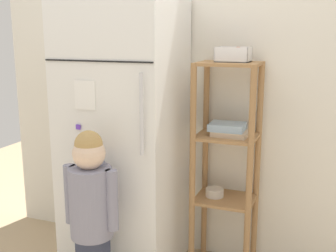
{
  "coord_description": "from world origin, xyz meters",
  "views": [
    {
      "loc": [
        0.89,
        -2.22,
        1.46
      ],
      "look_at": [
        0.04,
        0.02,
        0.93
      ],
      "focal_mm": 44.94,
      "sensor_mm": 36.0,
      "label": 1
    }
  ],
  "objects_px": {
    "pantry_shelf_unit": "(226,152)",
    "fruit_bin": "(236,55)",
    "child_standing": "(91,202)",
    "refrigerator": "(124,137)"
  },
  "relations": [
    {
      "from": "refrigerator",
      "to": "pantry_shelf_unit",
      "type": "height_order",
      "value": "refrigerator"
    },
    {
      "from": "child_standing",
      "to": "fruit_bin",
      "type": "bearing_deg",
      "value": 44.17
    },
    {
      "from": "pantry_shelf_unit",
      "to": "fruit_bin",
      "type": "distance_m",
      "value": 0.58
    },
    {
      "from": "refrigerator",
      "to": "child_standing",
      "type": "relative_size",
      "value": 1.71
    },
    {
      "from": "child_standing",
      "to": "fruit_bin",
      "type": "relative_size",
      "value": 5.13
    },
    {
      "from": "pantry_shelf_unit",
      "to": "fruit_bin",
      "type": "bearing_deg",
      "value": 20.92
    },
    {
      "from": "refrigerator",
      "to": "fruit_bin",
      "type": "bearing_deg",
      "value": 13.41
    },
    {
      "from": "refrigerator",
      "to": "pantry_shelf_unit",
      "type": "xyz_separation_m",
      "value": [
        0.61,
        0.14,
        -0.07
      ]
    },
    {
      "from": "refrigerator",
      "to": "pantry_shelf_unit",
      "type": "distance_m",
      "value": 0.63
    },
    {
      "from": "child_standing",
      "to": "pantry_shelf_unit",
      "type": "height_order",
      "value": "pantry_shelf_unit"
    }
  ]
}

